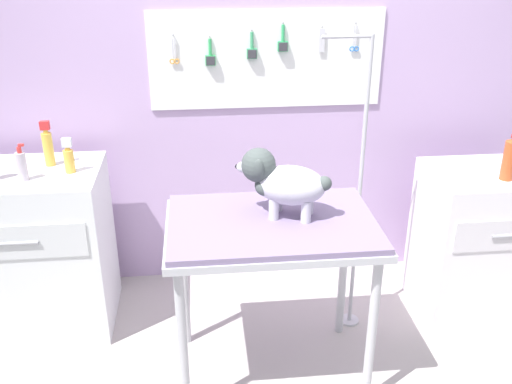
# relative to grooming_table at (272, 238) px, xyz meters

# --- Properties ---
(rear_wall_panel) EXTENTS (4.00, 0.11, 2.30)m
(rear_wall_panel) POSITION_rel_grooming_table_xyz_m (0.06, 0.99, 0.38)
(rear_wall_panel) COLOR #B89AC8
(rear_wall_panel) RESTS_ON ground
(grooming_table) EXTENTS (0.97, 0.66, 0.87)m
(grooming_table) POSITION_rel_grooming_table_xyz_m (0.00, 0.00, 0.00)
(grooming_table) COLOR #B7B7BC
(grooming_table) RESTS_ON ground
(grooming_arm) EXTENTS (0.30, 0.11, 1.63)m
(grooming_arm) POSITION_rel_grooming_table_xyz_m (0.50, 0.35, -0.01)
(grooming_arm) COLOR #B7B7BC
(grooming_arm) RESTS_ON ground
(dog) EXTENTS (0.43, 0.29, 0.32)m
(dog) POSITION_rel_grooming_table_xyz_m (0.05, 0.05, 0.26)
(dog) COLOR silver
(dog) RESTS_ON grooming_table
(counter_left) EXTENTS (0.80, 0.58, 0.93)m
(counter_left) POSITION_rel_grooming_table_xyz_m (-1.25, 0.55, -0.31)
(counter_left) COLOR silver
(counter_left) RESTS_ON ground
(cabinet_right) EXTENTS (0.68, 0.54, 0.88)m
(cabinet_right) POSITION_rel_grooming_table_xyz_m (1.27, 0.42, -0.34)
(cabinet_right) COLOR silver
(cabinet_right) RESTS_ON ground
(spray_bottle_tall) EXTENTS (0.05, 0.05, 0.19)m
(spray_bottle_tall) POSITION_rel_grooming_table_xyz_m (-1.20, 0.45, 0.23)
(spray_bottle_tall) COLOR #B9ADB9
(spray_bottle_tall) RESTS_ON counter_left
(conditioner_bottle) EXTENTS (0.05, 0.05, 0.19)m
(conditioner_bottle) POSITION_rel_grooming_table_xyz_m (-0.99, 0.53, 0.23)
(conditioner_bottle) COLOR gold
(conditioner_bottle) RESTS_ON counter_left
(pump_bottle_white) EXTENTS (0.05, 0.05, 0.24)m
(pump_bottle_white) POSITION_rel_grooming_table_xyz_m (-1.11, 0.64, 0.26)
(pump_bottle_white) COLOR gold
(pump_bottle_white) RESTS_ON counter_left
(soda_bottle) EXTENTS (0.07, 0.07, 0.25)m
(soda_bottle) POSITION_rel_grooming_table_xyz_m (1.28, 0.31, 0.22)
(soda_bottle) COLOR #B74922
(soda_bottle) RESTS_ON cabinet_right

